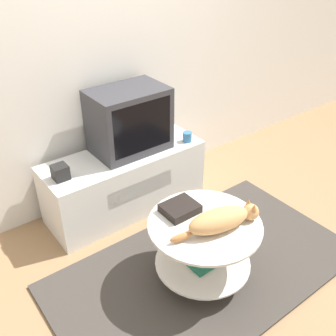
{
  "coord_description": "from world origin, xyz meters",
  "views": [
    {
      "loc": [
        -1.37,
        -1.39,
        2.04
      ],
      "look_at": [
        0.0,
        0.42,
        0.62
      ],
      "focal_mm": 42.0,
      "sensor_mm": 36.0,
      "label": 1
    }
  ],
  "objects_px": {
    "tv": "(129,120)",
    "dvd_box": "(180,208)",
    "speaker": "(60,172)",
    "cat": "(222,219)"
  },
  "relations": [
    {
      "from": "tv",
      "to": "cat",
      "type": "xyz_separation_m",
      "value": [
        -0.07,
        -1.11,
        -0.21
      ]
    },
    {
      "from": "tv",
      "to": "dvd_box",
      "type": "bearing_deg",
      "value": -101.19
    },
    {
      "from": "speaker",
      "to": "dvd_box",
      "type": "distance_m",
      "value": 0.89
    },
    {
      "from": "dvd_box",
      "to": "cat",
      "type": "distance_m",
      "value": 0.29
    },
    {
      "from": "tv",
      "to": "cat",
      "type": "distance_m",
      "value": 1.13
    },
    {
      "from": "tv",
      "to": "dvd_box",
      "type": "distance_m",
      "value": 0.89
    },
    {
      "from": "tv",
      "to": "speaker",
      "type": "bearing_deg",
      "value": -173.4
    },
    {
      "from": "speaker",
      "to": "cat",
      "type": "xyz_separation_m",
      "value": [
        0.56,
        -1.04,
        -0.02
      ]
    },
    {
      "from": "tv",
      "to": "speaker",
      "type": "distance_m",
      "value": 0.66
    },
    {
      "from": "speaker",
      "to": "tv",
      "type": "bearing_deg",
      "value": 6.6
    }
  ]
}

